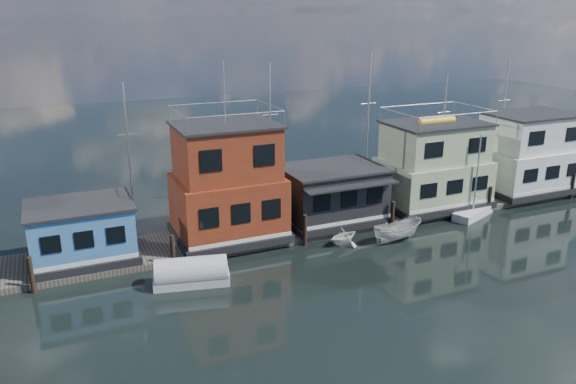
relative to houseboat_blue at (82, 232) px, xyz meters
name	(u,v)px	position (x,y,z in m)	size (l,w,h in m)	color
ground	(437,293)	(18.00, -12.00, -2.21)	(160.00, 160.00, 0.00)	black
dock	(337,221)	(18.00, 0.00, -2.01)	(48.00, 5.00, 0.40)	#595147
houseboat_blue	(82,232)	(0.00, 0.00, 0.00)	(6.40, 4.90, 3.66)	black
houseboat_red	(227,185)	(9.50, 0.00, 1.90)	(7.40, 5.90, 11.86)	black
houseboat_dark	(332,194)	(17.50, -0.02, 0.21)	(7.40, 6.10, 4.06)	black
houseboat_green	(433,166)	(26.50, 0.00, 1.34)	(8.40, 5.90, 7.03)	black
houseboat_white	(528,154)	(36.50, 0.00, 1.33)	(8.40, 5.90, 6.66)	black
pilings	(352,223)	(17.67, -2.80, -1.11)	(42.28, 0.28, 2.20)	#2D2116
background_masts	(355,131)	(22.76, 6.00, 3.35)	(36.40, 0.16, 12.00)	silver
motorboat	(397,231)	(20.16, -4.68, -1.46)	(1.45, 3.86, 1.49)	silver
tarp_runabout	(191,274)	(5.50, -5.29, -1.55)	(4.61, 2.61, 1.76)	silver
dinghy_white	(343,236)	(16.48, -3.71, -1.58)	(2.06, 2.39, 1.26)	silver
day_sailer	(473,212)	(28.31, -2.96, -1.81)	(4.32, 2.83, 6.48)	silver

